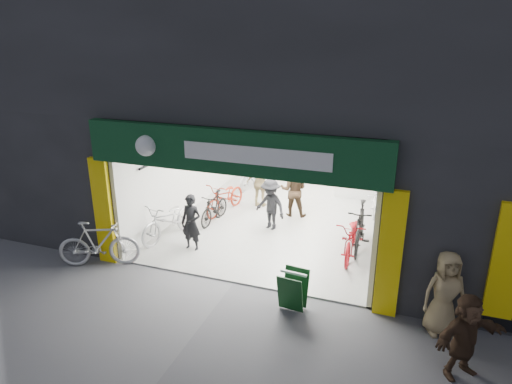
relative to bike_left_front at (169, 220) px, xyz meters
The scene contains 17 objects.
ground 3.01m from the bike_left_front, 32.35° to the right, with size 60.00×60.00×0.00m, color #56565B.
building 6.13m from the bike_left_front, 44.95° to the left, with size 17.00×10.27×8.00m.
bike_left_front is the anchor object (origin of this frame).
bike_left_midfront 1.53m from the bike_left_front, 62.74° to the left, with size 0.43×1.54×0.93m, color black.
bike_left_midback 2.29m from the bike_left_front, 72.20° to the left, with size 0.67×1.91×1.00m, color #9B220E.
bike_left_back 4.60m from the bike_left_front, 81.25° to the left, with size 0.46×1.62×0.98m, color #A2A1A6.
bike_right_front 5.00m from the bike_left_front, 12.48° to the left, with size 0.57×2.00×1.20m, color black.
bike_right_mid 4.81m from the bike_left_front, ahead, with size 0.68×1.96×1.03m, color maroon.
bike_right_back 6.22m from the bike_left_front, 36.54° to the left, with size 0.50×1.78×1.07m, color silver.
parked_bike 2.04m from the bike_left_front, 112.89° to the right, with size 0.54×1.90×1.14m, color #B7B7BC.
customer_a 1.02m from the bike_left_front, 26.17° to the right, with size 0.54×0.36×1.49m, color black.
customer_b 3.79m from the bike_left_front, 43.87° to the left, with size 0.81×0.63×1.67m, color #332417.
customer_c 2.78m from the bike_left_front, 30.75° to the left, with size 0.96×0.55×1.49m, color black.
customer_d 3.37m from the bike_left_front, 62.27° to the left, with size 0.92×0.38×1.56m, color #998759.
pedestrian_near 7.04m from the bike_left_front, 15.54° to the right, with size 0.80×0.52×1.64m, color #9C865B.
pedestrian_far 7.66m from the bike_left_front, 22.78° to the right, with size 1.37×0.44×1.48m, color #3D291B.
sandwich_board 4.51m from the bike_left_front, 27.54° to the right, with size 0.57×0.58×0.80m.
Camera 1 is at (3.45, -8.19, 5.34)m, focal length 32.00 mm.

